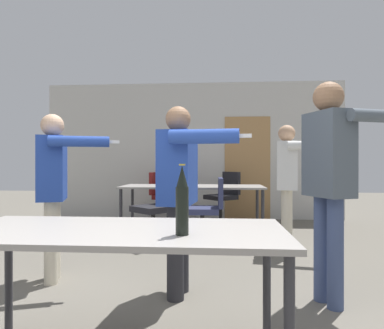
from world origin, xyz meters
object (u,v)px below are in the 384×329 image
(office_chair_near_pushed, at_px, (224,199))
(office_chair_mid_tucked, at_px, (208,212))
(person_left_plaid, at_px, (180,183))
(person_far_watching, at_px, (330,168))
(office_chair_side_rolled, at_px, (164,199))
(person_center_tall, at_px, (54,180))
(person_right_polo, at_px, (288,175))
(beer_bottle, at_px, (182,202))
(office_chair_far_right, at_px, (157,211))

(office_chair_near_pushed, distance_m, office_chair_mid_tucked, 1.48)
(person_left_plaid, height_order, person_far_watching, person_far_watching)
(office_chair_mid_tucked, bearing_deg, office_chair_side_rolled, 27.87)
(person_left_plaid, distance_m, office_chair_near_pushed, 3.52)
(person_center_tall, xyz_separation_m, office_chair_near_pushed, (1.66, 3.19, -0.50))
(person_far_watching, bearing_deg, office_chair_side_rolled, -172.38)
(person_right_polo, distance_m, person_center_tall, 2.80)
(person_right_polo, distance_m, beer_bottle, 2.98)
(person_left_plaid, xyz_separation_m, beer_bottle, (0.14, -1.15, -0.03))
(person_right_polo, relative_size, office_chair_side_rolled, 1.70)
(office_chair_side_rolled, distance_m, beer_bottle, 4.77)
(person_right_polo, bearing_deg, person_center_tall, -52.10)
(person_right_polo, distance_m, office_chair_far_right, 1.81)
(person_right_polo, bearing_deg, office_chair_far_right, -86.49)
(person_far_watching, relative_size, office_chair_far_right, 1.83)
(person_far_watching, height_order, office_chair_mid_tucked, person_far_watching)
(beer_bottle, bearing_deg, office_chair_mid_tucked, 89.30)
(person_center_tall, relative_size, person_left_plaid, 0.99)
(person_center_tall, relative_size, office_chair_far_right, 1.65)
(person_far_watching, distance_m, office_chair_side_rolled, 4.12)
(person_left_plaid, distance_m, office_chair_side_rolled, 3.62)
(person_right_polo, xyz_separation_m, office_chair_near_pushed, (-0.79, 1.83, -0.51))
(person_left_plaid, xyz_separation_m, office_chair_mid_tucked, (0.18, 2.00, -0.53))
(person_center_tall, xyz_separation_m, office_chair_far_right, (0.72, 1.52, -0.50))
(person_far_watching, height_order, office_chair_side_rolled, person_far_watching)
(person_center_tall, xyz_separation_m, person_left_plaid, (1.23, -0.27, -0.00))
(person_right_polo, bearing_deg, beer_bottle, -12.30)
(office_chair_far_right, distance_m, beer_bottle, 3.05)
(person_far_watching, xyz_separation_m, office_chair_near_pushed, (-0.76, 3.55, -0.62))
(person_left_plaid, height_order, office_chair_near_pushed, person_left_plaid)
(office_chair_mid_tucked, distance_m, beer_bottle, 3.19)
(person_right_polo, bearing_deg, office_chair_near_pushed, -147.79)
(person_far_watching, bearing_deg, person_right_polo, 159.42)
(person_center_tall, relative_size, office_chair_near_pushed, 1.65)
(person_left_plaid, bearing_deg, person_far_watching, 91.92)
(person_left_plaid, bearing_deg, office_chair_mid_tucked, -178.57)
(person_left_plaid, relative_size, beer_bottle, 4.46)
(person_right_polo, relative_size, office_chair_far_right, 1.68)
(person_center_tall, bearing_deg, person_far_watching, 62.79)
(person_right_polo, bearing_deg, office_chair_side_rolled, -125.91)
(office_chair_mid_tucked, relative_size, beer_bottle, 2.54)
(office_chair_side_rolled, bearing_deg, beer_bottle, 26.06)
(person_right_polo, relative_size, office_chair_near_pushed, 1.68)
(person_far_watching, relative_size, beer_bottle, 4.91)
(office_chair_near_pushed, height_order, office_chair_side_rolled, office_chair_near_pushed)
(person_center_tall, bearing_deg, office_chair_far_right, 136.01)
(person_far_watching, relative_size, office_chair_mid_tucked, 1.93)
(office_chair_near_pushed, bearing_deg, person_left_plaid, 132.75)
(person_right_polo, height_order, office_chair_side_rolled, person_right_polo)
(person_right_polo, relative_size, office_chair_mid_tucked, 1.77)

